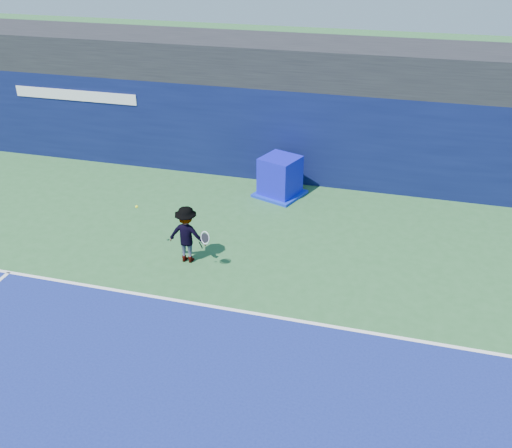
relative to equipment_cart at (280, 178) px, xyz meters
name	(u,v)px	position (x,y,z in m)	size (l,w,h in m)	color
ground	(145,403)	(-0.33, -9.04, -0.57)	(80.00, 80.00, 0.00)	#2A5E30
baseline	(203,305)	(-0.33, -6.04, -0.56)	(24.00, 0.10, 0.01)	white
stadium_band	(289,60)	(-0.33, 2.46, 3.03)	(36.00, 3.00, 1.20)	black
back_wall_assembly	(281,133)	(-0.34, 1.46, 0.93)	(36.00, 1.03, 3.00)	#0A113B
equipment_cart	(280,178)	(0.00, 0.00, 0.00)	(1.66, 1.66, 1.24)	#0E0DC0
tennis_player	(187,234)	(-1.33, -4.35, 0.17)	(1.21, 0.66, 1.48)	silver
tennis_ball	(137,207)	(-2.69, -4.23, 0.70)	(0.07, 0.07, 0.07)	#ECF91B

